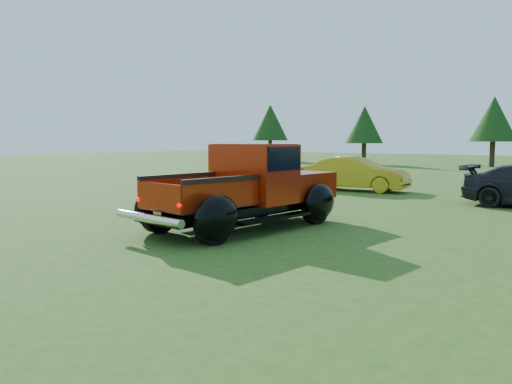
# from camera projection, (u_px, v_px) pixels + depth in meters

# --- Properties ---
(ground) EXTENTS (120.00, 120.00, 0.00)m
(ground) POSITION_uv_depth(u_px,v_px,m) (260.00, 240.00, 9.59)
(ground) COLOR #265317
(ground) RESTS_ON ground
(tree_far_west) EXTENTS (3.33, 3.33, 5.20)m
(tree_far_west) POSITION_uv_depth(u_px,v_px,m) (270.00, 123.00, 46.21)
(tree_far_west) COLOR #332114
(tree_far_west) RESTS_ON ground
(tree_west) EXTENTS (2.94, 2.94, 4.60)m
(tree_west) POSITION_uv_depth(u_px,v_px,m) (364.00, 125.00, 39.32)
(tree_west) COLOR #332114
(tree_west) RESTS_ON ground
(tree_mid_left) EXTENTS (3.20, 3.20, 5.00)m
(tree_mid_left) POSITION_uv_depth(u_px,v_px,m) (494.00, 119.00, 35.33)
(tree_mid_left) COLOR #332114
(tree_mid_left) RESTS_ON ground
(pickup_truck) EXTENTS (2.66, 5.07, 1.83)m
(pickup_truck) POSITION_uv_depth(u_px,v_px,m) (254.00, 187.00, 11.06)
(pickup_truck) COLOR black
(pickup_truck) RESTS_ON ground
(show_car_red) EXTENTS (4.16, 1.69, 1.41)m
(show_car_red) POSITION_uv_depth(u_px,v_px,m) (265.00, 168.00, 21.61)
(show_car_red) COLOR maroon
(show_car_red) RESTS_ON ground
(show_car_yellow) EXTENTS (4.03, 1.87, 1.28)m
(show_car_yellow) POSITION_uv_depth(u_px,v_px,m) (356.00, 174.00, 18.85)
(show_car_yellow) COLOR #BB9119
(show_car_yellow) RESTS_ON ground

